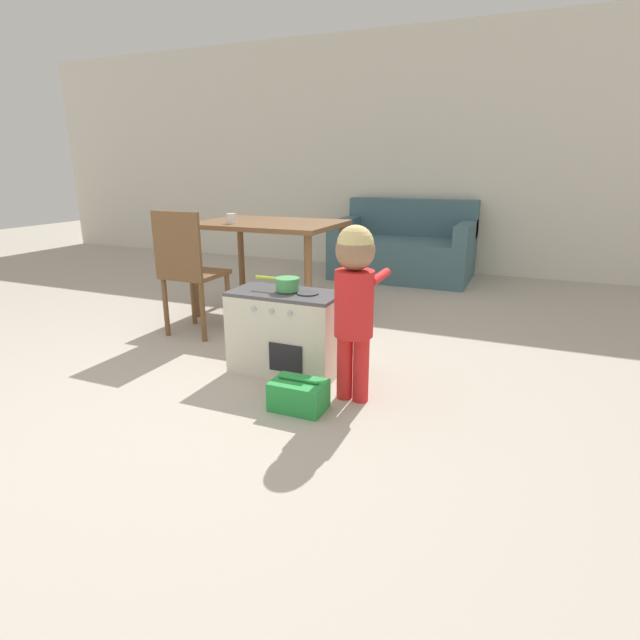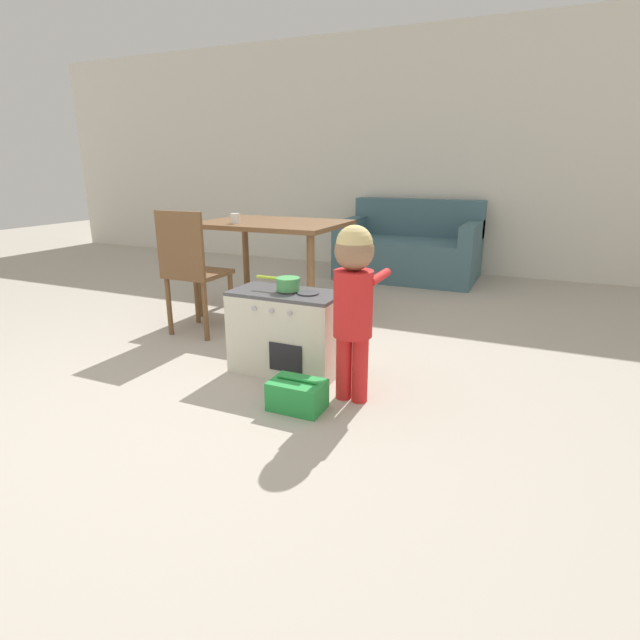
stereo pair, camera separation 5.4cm
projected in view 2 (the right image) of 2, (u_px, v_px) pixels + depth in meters
ground_plane at (158, 418)px, 2.40m from camera, size 16.00×16.00×0.00m
wall_back at (402, 154)px, 5.66m from camera, size 10.00×0.06×2.60m
play_kitchen at (287, 332)px, 2.90m from camera, size 0.63×0.34×0.49m
toy_pot at (287, 283)px, 2.81m from camera, size 0.27×0.14×0.07m
child_figure at (354, 291)px, 2.43m from camera, size 0.22×0.36×0.90m
toy_basket at (297, 395)px, 2.48m from camera, size 0.27×0.18×0.17m
dining_table at (273, 234)px, 3.98m from camera, size 1.11×0.83×0.74m
dining_chair_near at (192, 269)px, 3.49m from camera, size 0.37×0.37×0.88m
couch at (410, 250)px, 5.43m from camera, size 1.43×0.92×0.82m
cup_on_table at (235, 218)px, 3.81m from camera, size 0.07×0.07×0.08m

